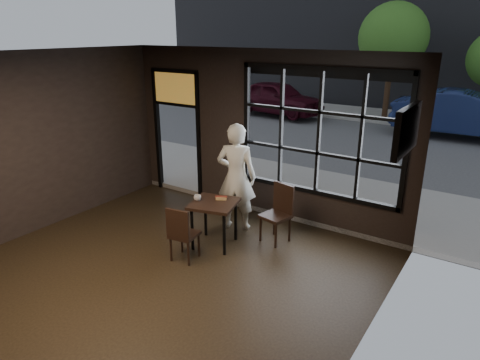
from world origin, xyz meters
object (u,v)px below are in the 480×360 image
Objects in this scene: navy_car at (465,114)px; man at (236,177)px; cafe_table at (214,223)px; chair_near at (184,233)px.

man is at bearing 162.99° from navy_car.
cafe_table is 0.17× the size of navy_car.
man reaches higher than chair_near.
navy_car is at bearing -123.05° from man.
navy_car is at bearing -111.44° from chair_near.
man is 0.43× the size of navy_car.
cafe_table is at bearing -107.85° from chair_near.
cafe_table is at bearing 76.70° from man.
man is (0.03, 1.44, 0.53)m from chair_near.
navy_car is (2.54, 11.36, 0.39)m from chair_near.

